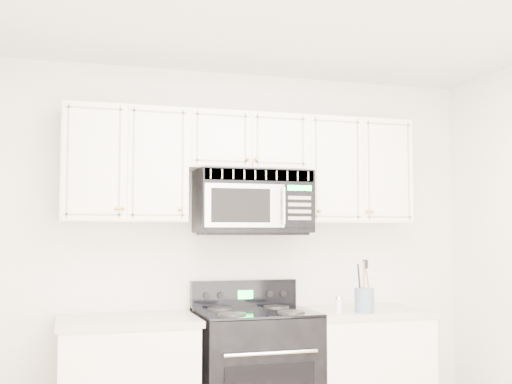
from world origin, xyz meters
name	(u,v)px	position (x,y,z in m)	size (l,w,h in m)	color
room	(338,265)	(0.00, 0.00, 1.30)	(3.51, 3.51, 2.61)	#996A53
base_cabinet_right	(361,381)	(0.80, 1.44, 0.43)	(0.86, 0.65, 0.92)	white
range	(255,380)	(0.03, 1.43, 0.48)	(0.75, 0.69, 1.12)	black
upper_cabinets	(244,163)	(0.00, 1.58, 1.93)	(2.44, 0.37, 0.75)	white
microwave	(253,202)	(0.05, 1.55, 1.66)	(0.77, 0.44, 0.43)	black
utensil_crock	(364,300)	(0.73, 1.24, 1.01)	(0.13, 0.13, 0.34)	slate
shaker_salt	(339,305)	(0.56, 1.27, 0.97)	(0.05, 0.05, 0.11)	silver
shaker_pepper	(340,304)	(0.62, 1.37, 0.97)	(0.04, 0.04, 0.09)	silver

